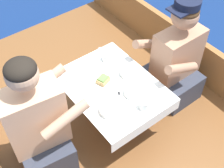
{
  "coord_description": "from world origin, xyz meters",
  "views": [
    {
      "loc": [
        -0.97,
        -1.37,
        2.52
      ],
      "look_at": [
        0.0,
        -0.11,
        0.8
      ],
      "focal_mm": 50.0,
      "sensor_mm": 36.0,
      "label": 1
    }
  ],
  "objects_px": {
    "person_starboard": "(175,61)",
    "coffee_cup_starboard": "(107,57)",
    "sandwich": "(103,80)",
    "coffee_cup_port": "(145,105)",
    "person_port": "(38,126)"
  },
  "relations": [
    {
      "from": "person_port",
      "to": "coffee_cup_port",
      "type": "distance_m",
      "value": 0.75
    },
    {
      "from": "person_starboard",
      "to": "sandwich",
      "type": "relative_size",
      "value": 9.03
    },
    {
      "from": "sandwich",
      "to": "person_starboard",
      "type": "bearing_deg",
      "value": -11.78
    },
    {
      "from": "person_starboard",
      "to": "sandwich",
      "type": "xyz_separation_m",
      "value": [
        -0.65,
        0.14,
        0.07
      ]
    },
    {
      "from": "sandwich",
      "to": "person_port",
      "type": "bearing_deg",
      "value": -176.26
    },
    {
      "from": "coffee_cup_starboard",
      "to": "sandwich",
      "type": "bearing_deg",
      "value": -132.9
    },
    {
      "from": "person_starboard",
      "to": "coffee_cup_port",
      "type": "relative_size",
      "value": 10.03
    },
    {
      "from": "person_starboard",
      "to": "coffee_cup_port",
      "type": "height_order",
      "value": "person_starboard"
    },
    {
      "from": "person_port",
      "to": "person_starboard",
      "type": "height_order",
      "value": "person_port"
    },
    {
      "from": "person_port",
      "to": "coffee_cup_starboard",
      "type": "relative_size",
      "value": 10.49
    },
    {
      "from": "sandwich",
      "to": "coffee_cup_port",
      "type": "distance_m",
      "value": 0.38
    },
    {
      "from": "person_port",
      "to": "person_starboard",
      "type": "distance_m",
      "value": 1.24
    },
    {
      "from": "sandwich",
      "to": "coffee_cup_starboard",
      "type": "relative_size",
      "value": 1.12
    },
    {
      "from": "person_starboard",
      "to": "coffee_cup_starboard",
      "type": "bearing_deg",
      "value": -34.6
    },
    {
      "from": "person_starboard",
      "to": "coffee_cup_starboard",
      "type": "relative_size",
      "value": 10.14
    }
  ]
}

